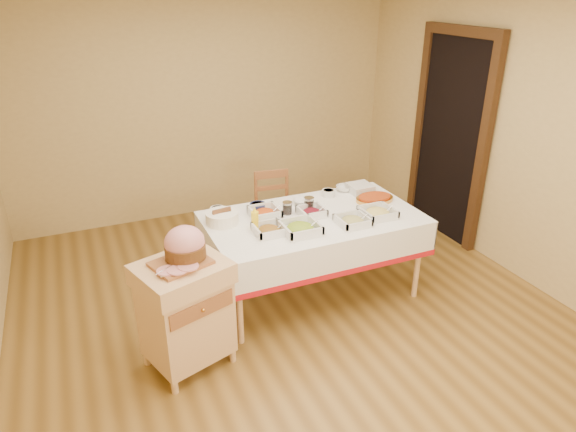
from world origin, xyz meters
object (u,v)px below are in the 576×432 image
(plate_stack, at_px, (360,188))
(ham_on_board, at_px, (184,247))
(mustard_bottle, at_px, (255,219))
(preserve_jar_right, at_px, (309,204))
(dining_table, at_px, (313,234))
(brass_platter, at_px, (374,198))
(dining_chair, at_px, (275,213))
(butcher_cart, at_px, (185,309))
(preserve_jar_left, at_px, (287,208))
(bread_basket, at_px, (222,218))

(plate_stack, bearing_deg, ham_on_board, -157.01)
(mustard_bottle, distance_m, plate_stack, 1.24)
(preserve_jar_right, xyz_separation_m, mustard_bottle, (-0.57, -0.17, 0.03))
(dining_table, relative_size, brass_platter, 5.03)
(preserve_jar_right, bearing_deg, dining_chair, 92.44)
(dining_chair, distance_m, preserve_jar_right, 0.82)
(mustard_bottle, relative_size, plate_stack, 0.88)
(preserve_jar_right, distance_m, brass_platter, 0.64)
(dining_table, distance_m, mustard_bottle, 0.59)
(brass_platter, bearing_deg, dining_chair, 130.58)
(dining_table, relative_size, dining_chair, 2.14)
(butcher_cart, relative_size, preserve_jar_left, 7.68)
(dining_chair, relative_size, preserve_jar_left, 7.81)
(dining_chair, height_order, ham_on_board, ham_on_board)
(dining_chair, height_order, plate_stack, dining_chair)
(ham_on_board, xyz_separation_m, bread_basket, (0.45, 0.64, -0.14))
(dining_table, bearing_deg, preserve_jar_left, 141.15)
(mustard_bottle, bearing_deg, dining_table, 2.92)
(preserve_jar_left, relative_size, plate_stack, 0.51)
(brass_platter, bearing_deg, preserve_jar_right, 175.11)
(mustard_bottle, relative_size, bread_basket, 0.70)
(plate_stack, bearing_deg, bread_basket, -174.18)
(dining_table, height_order, butcher_cart, butcher_cart)
(preserve_jar_right, bearing_deg, ham_on_board, -153.69)
(butcher_cart, height_order, plate_stack, plate_stack)
(dining_table, relative_size, ham_on_board, 4.64)
(dining_chair, relative_size, preserve_jar_right, 7.37)
(brass_platter, bearing_deg, ham_on_board, -163.50)
(preserve_jar_left, bearing_deg, plate_stack, 12.34)
(ham_on_board, relative_size, plate_stack, 1.83)
(dining_chair, distance_m, brass_platter, 1.08)
(dining_table, bearing_deg, ham_on_board, -159.03)
(preserve_jar_right, bearing_deg, butcher_cart, -153.27)
(bread_basket, distance_m, brass_platter, 1.42)
(dining_table, distance_m, bread_basket, 0.80)
(ham_on_board, xyz_separation_m, plate_stack, (1.86, 0.79, -0.15))
(ham_on_board, relative_size, preserve_jar_left, 3.61)
(preserve_jar_left, xyz_separation_m, preserve_jar_right, (0.21, 0.00, 0.00))
(preserve_jar_left, bearing_deg, dining_chair, 76.40)
(preserve_jar_left, xyz_separation_m, mustard_bottle, (-0.36, -0.17, 0.04))
(butcher_cart, bearing_deg, plate_stack, 23.36)
(dining_table, xyz_separation_m, brass_platter, (0.67, 0.09, 0.18))
(plate_stack, bearing_deg, mustard_bottle, -163.45)
(butcher_cart, height_order, preserve_jar_right, preserve_jar_right)
(butcher_cart, relative_size, bread_basket, 3.09)
(mustard_bottle, bearing_deg, dining_chair, 59.34)
(mustard_bottle, height_order, bread_basket, mustard_bottle)
(dining_table, bearing_deg, brass_platter, 7.93)
(butcher_cart, bearing_deg, ham_on_board, 38.13)
(preserve_jar_left, xyz_separation_m, bread_basket, (-0.57, 0.04, 0.00))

